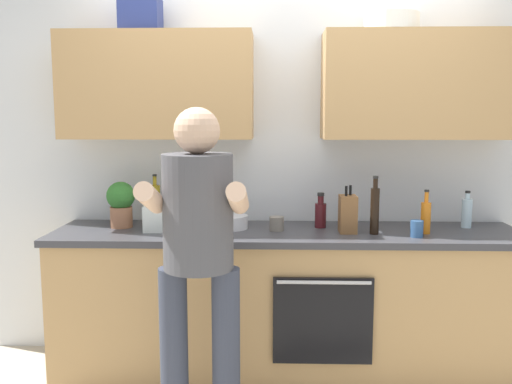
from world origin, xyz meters
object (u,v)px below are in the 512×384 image
bottle_water (467,212)px  bottle_wine (321,213)px  knife_block (348,214)px  grocery_bag_produce (166,218)px  cup_stoneware (277,224)px  potted_herb (121,202)px  bottle_juice (426,217)px  mixing_bowl (229,222)px  cup_tea (417,229)px  person_standing (198,247)px  bottle_soy (375,209)px  bottle_oil (155,204)px

bottle_water → bottle_wine: bottle_water is taller
knife_block → grocery_bag_produce: bearing=179.1°
cup_stoneware → potted_herb: potted_herb is taller
bottle_juice → knife_block: (-0.46, 0.02, 0.01)m
mixing_bowl → knife_block: size_ratio=0.82×
cup_tea → person_standing: bearing=-155.5°
person_standing → grocery_bag_produce: person_standing is taller
bottle_water → grocery_bag_produce: (-1.86, -0.15, -0.02)m
knife_block → mixing_bowl: bearing=172.4°
bottle_water → knife_block: bearing=-167.7°
cup_stoneware → bottle_juice: bearing=-3.8°
bottle_soy → grocery_bag_produce: 1.25m
person_standing → mixing_bowl: (0.09, 0.76, -0.02)m
bottle_oil → potted_herb: bearing=-152.5°
cup_tea → potted_herb: size_ratio=0.34×
bottle_oil → knife_block: size_ratio=1.14×
bottle_oil → grocery_bag_produce: 0.23m
bottle_water → bottle_wine: bearing=-178.5°
bottle_water → cup_stoneware: (-1.18, -0.13, -0.05)m
bottle_wine → cup_stoneware: 0.30m
bottle_juice → cup_tea: bottle_juice is taller
person_standing → knife_block: bearing=39.4°
knife_block → bottle_oil: bearing=170.0°
bottle_oil → bottle_water: bearing=-1.4°
person_standing → grocery_bag_produce: 0.74m
bottle_juice → bottle_water: size_ratio=1.13×
cup_stoneware → person_standing: bearing=-118.7°
bottle_oil → knife_block: 1.22m
bottle_soy → bottle_oil: size_ratio=1.07×
person_standing → cup_stoneware: (0.38, 0.70, -0.02)m
bottle_juice → knife_block: knife_block is taller
cup_stoneware → knife_block: 0.43m
bottle_oil → cup_stoneware: bottle_oil is taller
person_standing → mixing_bowl: 0.76m
potted_herb → bottle_wine: bearing=1.4°
bottle_juice → cup_stoneware: size_ratio=2.97×
bottle_oil → bottle_wine: bearing=-3.8°
bottle_water → mixing_bowl: bottle_water is taller
potted_herb → grocery_bag_produce: potted_herb is taller
bottle_water → knife_block: knife_block is taller
grocery_bag_produce → cup_stoneware: bearing=1.8°
bottle_wine → mixing_bowl: (-0.57, -0.05, -0.05)m
grocery_bag_produce → potted_herb: bearing=162.3°
bottle_water → bottle_soy: bearing=-160.7°
bottle_soy → knife_block: bearing=162.4°
bottle_wine → grocery_bag_produce: bearing=-172.5°
person_standing → potted_herb: size_ratio=5.69×
potted_herb → bottle_oil: bearing=27.5°
knife_block → potted_herb: potted_herb is taller
bottle_soy → cup_stoneware: bottle_soy is taller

